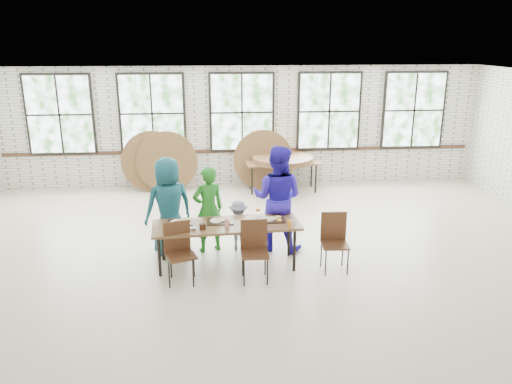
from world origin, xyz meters
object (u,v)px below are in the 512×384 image
storage_table (283,164)px  dining_table (227,227)px  chair_near_left (179,247)px  chair_near_right (254,245)px

storage_table → dining_table: bearing=-113.4°
dining_table → chair_near_left: size_ratio=2.58×
chair_near_left → chair_near_right: 1.17m
chair_near_left → storage_table: chair_near_left is taller
dining_table → chair_near_right: bearing=-53.4°
chair_near_right → storage_table: chair_near_right is taller
chair_near_right → storage_table: size_ratio=0.52×
dining_table → chair_near_right: chair_near_right is taller
chair_near_right → storage_table: (1.09, 4.65, 0.13)m
dining_table → chair_near_right: size_ratio=2.58×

